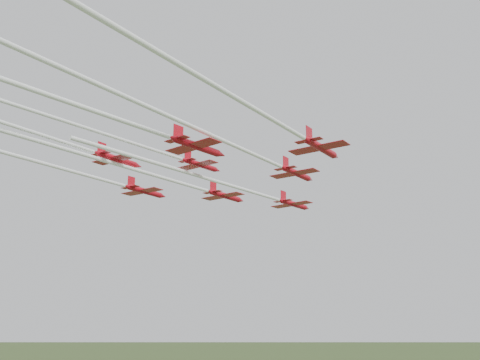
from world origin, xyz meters
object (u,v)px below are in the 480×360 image
Objects in this scene: jet_row4_left at (39,134)px; jet_row4_right at (115,118)px; jet_row3_left at (109,181)px; jet_row3_mid at (126,141)px; jet_row2_left at (181,183)px; jet_row2_right at (243,149)px; jet_row3_right at (257,111)px; jet_lead at (249,191)px.

jet_row4_right is (17.13, 0.84, -1.55)m from jet_row4_left.
jet_row3_left is 22.17m from jet_row3_mid.
jet_row4_right is at bearing -40.92° from jet_row3_left.
jet_row2_right is at bearing -18.67° from jet_row2_left.
jet_row2_left is at bearing 159.40° from jet_row2_right.
jet_row3_left reaches higher than jet_row4_right.
jet_row3_left is 0.69× the size of jet_row3_right.
jet_row3_right is at bearing 1.92° from jet_row3_mid.
jet_row3_right is (12.83, -12.66, -0.67)m from jet_row2_right.
jet_row2_right reaches higher than jet_row4_right.
jet_row4_left is at bearing -96.45° from jet_lead.
jet_row2_left is at bearing 145.53° from jet_row3_right.
jet_row3_right is (26.73, -31.73, 0.48)m from jet_lead.
jet_lead is 14.69m from jet_row2_left.
jet_row4_right is (11.16, -10.52, -2.21)m from jet_row3_mid.
jet_row2_left is at bearing -116.76° from jet_lead.
jet_row3_left is at bearing 148.75° from jet_row3_mid.
jet_row4_right is at bearing -97.76° from jet_row2_right.
jet_row3_right is (25.39, 1.10, -1.24)m from jet_row3_mid.
jet_row4_left is (1.88, -31.02, 0.91)m from jet_row2_left.
jet_lead is 0.93× the size of jet_row3_right.
jet_row2_right is 0.97× the size of jet_row3_right.
jet_row4_left is at bearing -89.07° from jet_row2_left.
jet_lead is 44.45m from jet_row4_left.
jet_row2_right is 1.08× the size of jet_row3_mid.
jet_row4_right is (-14.23, -11.62, -0.97)m from jet_row3_right.
jet_row2_right is 18.04m from jet_row3_right.
jet_row2_left is 1.23× the size of jet_row3_left.
jet_row3_right is 33.75m from jet_row4_left.
jet_row3_left is (-17.71, -21.54, 0.62)m from jet_lead.
jet_row4_left is (-5.97, -11.36, -0.66)m from jet_row3_mid.
jet_row2_right reaches higher than jet_lead.
jet_row3_right is at bearing 39.79° from jet_row4_right.
jet_lead is 23.63m from jet_row2_right.
jet_lead is at bearing 124.83° from jet_row3_right.
jet_row2_right is 24.38m from jet_row4_right.
jet_lead is at bearing 91.76° from jet_row3_mid.
jet_row3_right is at bearing -49.08° from jet_row2_right.
jet_lead is 45.12m from jet_row4_right.
jet_row3_right is (33.23, -18.56, 0.33)m from jet_row2_left.
jet_row4_left is at bearing -176.66° from jet_row4_right.
jet_row4_right is (12.50, -43.35, -0.49)m from jet_lead.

